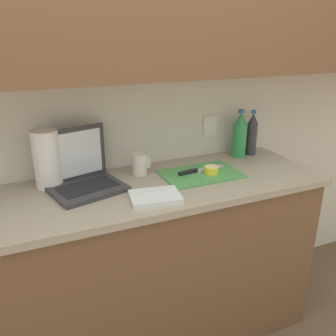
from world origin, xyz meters
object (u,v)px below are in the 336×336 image
object	(u,v)px
bottle_oil_tall	(252,134)
lemon_half_cut	(211,170)
knife	(194,171)
cutting_board	(201,174)
bottle_green_soda	(240,135)
measuring_cup	(140,164)
paper_towel_roll	(47,159)
laptop	(82,174)

from	to	relation	value
bottle_oil_tall	lemon_half_cut	bearing A→B (deg)	-153.15
knife	cutting_board	bearing A→B (deg)	-50.10
bottle_green_soda	measuring_cup	world-z (taller)	bottle_green_soda
cutting_board	paper_towel_roll	xyz separation A→B (m)	(-0.73, 0.16, 0.13)
bottle_green_soda	cutting_board	bearing A→B (deg)	-153.41
lemon_half_cut	bottle_oil_tall	xyz separation A→B (m)	(0.39, 0.20, 0.10)
cutting_board	knife	world-z (taller)	knife
paper_towel_roll	measuring_cup	bearing A→B (deg)	-3.72
measuring_cup	bottle_oil_tall	bearing A→B (deg)	3.42
lemon_half_cut	measuring_cup	size ratio (longest dim) A/B	0.67
bottle_green_soda	measuring_cup	size ratio (longest dim) A/B	2.50
bottle_oil_tall	measuring_cup	xyz separation A→B (m)	(-0.72, -0.04, -0.07)
bottle_oil_tall	knife	bearing A→B (deg)	-162.12
knife	measuring_cup	bearing A→B (deg)	149.10
lemon_half_cut	bottle_oil_tall	size ratio (longest dim) A/B	0.28
cutting_board	bottle_oil_tall	size ratio (longest dim) A/B	1.48
bottle_oil_tall	measuring_cup	size ratio (longest dim) A/B	2.42
laptop	paper_towel_roll	xyz separation A→B (m)	(-0.14, 0.07, 0.07)
knife	bottle_oil_tall	size ratio (longest dim) A/B	1.06
bottle_green_soda	paper_towel_roll	xyz separation A→B (m)	(-1.08, -0.01, 0.01)
cutting_board	knife	distance (m)	0.04
measuring_cup	paper_towel_roll	size ratio (longest dim) A/B	0.40
lemon_half_cut	bottle_green_soda	size ratio (longest dim) A/B	0.27
laptop	bottle_green_soda	bearing A→B (deg)	-9.38
paper_towel_roll	knife	bearing A→B (deg)	-10.82
cutting_board	lemon_half_cut	world-z (taller)	lemon_half_cut
lemon_half_cut	laptop	bearing A→B (deg)	170.52
cutting_board	bottle_oil_tall	world-z (taller)	bottle_oil_tall
cutting_board	bottle_green_soda	world-z (taller)	bottle_green_soda
cutting_board	lemon_half_cut	size ratio (longest dim) A/B	5.34
bottle_green_soda	laptop	bearing A→B (deg)	-174.61
lemon_half_cut	paper_towel_roll	size ratio (longest dim) A/B	0.27
laptop	knife	distance (m)	0.57
cutting_board	bottle_oil_tall	xyz separation A→B (m)	(0.43, 0.17, 0.12)
measuring_cup	paper_towel_roll	distance (m)	0.45
bottle_green_soda	measuring_cup	xyz separation A→B (m)	(-0.64, -0.04, -0.07)
bottle_green_soda	paper_towel_roll	world-z (taller)	bottle_green_soda
bottle_green_soda	bottle_oil_tall	world-z (taller)	bottle_green_soda
measuring_cup	paper_towel_roll	xyz separation A→B (m)	(-0.45, 0.03, 0.08)
paper_towel_roll	bottle_oil_tall	bearing A→B (deg)	0.70
measuring_cup	laptop	bearing A→B (deg)	-171.52
bottle_oil_tall	measuring_cup	world-z (taller)	bottle_oil_tall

